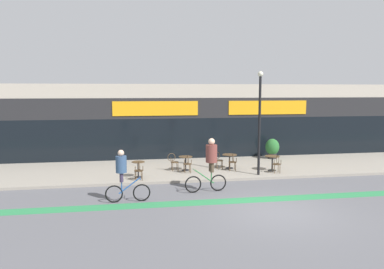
{
  "coord_description": "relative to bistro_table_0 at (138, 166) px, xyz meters",
  "views": [
    {
      "loc": [
        -4.98,
        -11.83,
        4.17
      ],
      "look_at": [
        -2.03,
        5.59,
        2.08
      ],
      "focal_mm": 35.0,
      "sensor_mm": 36.0,
      "label": 1
    }
  ],
  "objects": [
    {
      "name": "sidewalk_slab",
      "position": [
        4.6,
        1.77,
        -0.58
      ],
      "size": [
        40.0,
        5.5,
        0.12
      ],
      "primitive_type": "cube",
      "color": "gray",
      "rests_on": "ground"
    },
    {
      "name": "bistro_table_2",
      "position": [
        4.75,
        1.27,
        0.0
      ],
      "size": [
        0.76,
        0.76,
        0.73
      ],
      "color": "black",
      "rests_on": "sidewalk_slab"
    },
    {
      "name": "cafe_chair_0_near",
      "position": [
        0.01,
        -0.63,
        -0.0
      ],
      "size": [
        0.45,
        0.6,
        0.9
      ],
      "rotation": [
        0.0,
        0.0,
        1.7
      ],
      "color": "#4C3823",
      "rests_on": "sidewalk_slab"
    },
    {
      "name": "bike_lane_stripe",
      "position": [
        4.6,
        -4.0,
        -0.64
      ],
      "size": [
        36.0,
        0.7,
        0.01
      ],
      "primitive_type": "cube",
      "color": "#2D844C",
      "rests_on": "ground"
    },
    {
      "name": "bistro_table_3",
      "position": [
        6.74,
        0.39,
        0.01
      ],
      "size": [
        0.74,
        0.74,
        0.75
      ],
      "color": "black",
      "rests_on": "sidewalk_slab"
    },
    {
      "name": "cyclist_1",
      "position": [
        -0.64,
        -3.45,
        0.49
      ],
      "size": [
        1.68,
        0.48,
        1.99
      ],
      "rotation": [
        0.0,
        0.0,
        0.02
      ],
      "color": "black",
      "rests_on": "ground"
    },
    {
      "name": "ground_plane",
      "position": [
        4.6,
        -5.48,
        -0.64
      ],
      "size": [
        120.0,
        120.0,
        0.0
      ],
      "primitive_type": "plane",
      "color": "#5B5B60"
    },
    {
      "name": "cafe_chair_3_near",
      "position": [
        6.73,
        -0.23,
        -0.0
      ],
      "size": [
        0.43,
        0.59,
        0.9
      ],
      "rotation": [
        0.0,
        0.0,
        1.48
      ],
      "color": "#4C3823",
      "rests_on": "sidewalk_slab"
    },
    {
      "name": "bistro_table_1",
      "position": [
        2.41,
        1.17,
        -0.01
      ],
      "size": [
        0.7,
        0.7,
        0.71
      ],
      "color": "black",
      "rests_on": "sidewalk_slab"
    },
    {
      "name": "lamp_post",
      "position": [
        5.73,
        -0.42,
        2.34
      ],
      "size": [
        0.26,
        0.26,
        4.94
      ],
      "color": "black",
      "rests_on": "sidewalk_slab"
    },
    {
      "name": "planter_pot",
      "position": [
        8.01,
        3.58,
        0.11
      ],
      "size": [
        0.81,
        0.81,
        1.19
      ],
      "color": "#232326",
      "rests_on": "sidewalk_slab"
    },
    {
      "name": "cyclist_0",
      "position": [
        2.87,
        -2.55,
        0.67
      ],
      "size": [
        1.78,
        0.55,
        2.22
      ],
      "rotation": [
        0.0,
        0.0,
        3.22
      ],
      "color": "black",
      "rests_on": "ground"
    },
    {
      "name": "cafe_chair_2_side",
      "position": [
        4.12,
        1.27,
        -0.0
      ],
      "size": [
        0.58,
        0.42,
        0.9
      ],
      "rotation": [
        0.0,
        0.0,
        -0.04
      ],
      "color": "#4C3823",
      "rests_on": "sidewalk_slab"
    },
    {
      "name": "bistro_table_0",
      "position": [
        0.0,
        0.0,
        0.0
      ],
      "size": [
        0.61,
        0.61,
        0.74
      ],
      "color": "black",
      "rests_on": "sidewalk_slab"
    },
    {
      "name": "storefront_facade",
      "position": [
        4.6,
        6.47,
        1.62
      ],
      "size": [
        40.0,
        4.06,
        4.54
      ],
      "color": "#B2A899",
      "rests_on": "ground"
    },
    {
      "name": "cafe_chair_1_side",
      "position": [
        1.79,
        1.16,
        -0.0
      ],
      "size": [
        0.59,
        0.44,
        0.9
      ],
      "rotation": [
        0.0,
        0.0,
        0.1
      ],
      "color": "#4C3823",
      "rests_on": "sidewalk_slab"
    },
    {
      "name": "cafe_chair_2_near",
      "position": [
        4.74,
        0.64,
        -0.0
      ],
      "size": [
        0.45,
        0.6,
        0.9
      ],
      "rotation": [
        0.0,
        0.0,
        1.45
      ],
      "color": "#4C3823",
      "rests_on": "sidewalk_slab"
    },
    {
      "name": "cafe_chair_1_near",
      "position": [
        2.41,
        0.54,
        -0.0
      ],
      "size": [
        0.42,
        0.58,
        0.9
      ],
      "rotation": [
        0.0,
        0.0,
        1.61
      ],
      "color": "#4C3823",
      "rests_on": "sidewalk_slab"
    }
  ]
}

